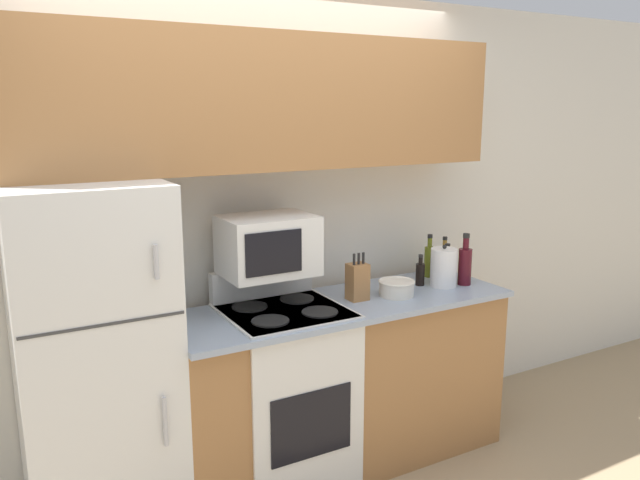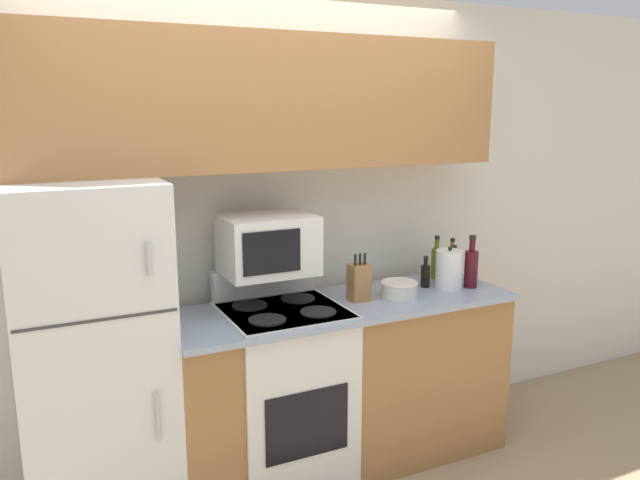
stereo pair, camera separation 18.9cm
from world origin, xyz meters
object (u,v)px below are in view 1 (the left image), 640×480
(bottle_olive_oil, at_px, (429,260))
(bottle_vinegar, at_px, (444,260))
(microwave, at_px, (268,245))
(bottle_cooking_spray, at_px, (447,266))
(bottle_soy_sauce, at_px, (420,273))
(bowl, at_px, (397,288))
(knife_block, at_px, (357,281))
(bottle_wine_red, at_px, (465,265))
(kettle, at_px, (444,267))
(refrigerator, at_px, (96,367))
(stove, at_px, (285,394))

(bottle_olive_oil, relative_size, bottle_vinegar, 1.08)
(microwave, height_order, bottle_cooking_spray, microwave)
(bottle_soy_sauce, bearing_deg, bowl, -157.24)
(knife_block, bearing_deg, bowl, -11.26)
(bottle_wine_red, bearing_deg, knife_block, 175.19)
(microwave, bearing_deg, bottle_cooking_spray, -2.37)
(bottle_soy_sauce, height_order, bottle_vinegar, bottle_vinegar)
(bowl, distance_m, bottle_olive_oil, 0.46)
(knife_block, relative_size, kettle, 1.05)
(refrigerator, distance_m, stove, 0.96)
(knife_block, height_order, bowl, knife_block)
(stove, xyz_separation_m, microwave, (-0.03, 0.10, 0.77))
(bottle_vinegar, bearing_deg, kettle, -131.12)
(refrigerator, height_order, kettle, refrigerator)
(bottle_cooking_spray, bearing_deg, bowl, -165.82)
(bowl, xyz_separation_m, bottle_vinegar, (0.50, 0.20, 0.05))
(stove, relative_size, bottle_olive_oil, 4.26)
(bottle_vinegar, bearing_deg, knife_block, -167.89)
(bowl, relative_size, bottle_vinegar, 0.84)
(bottle_vinegar, xyz_separation_m, bottle_wine_red, (-0.03, -0.21, 0.02))
(bowl, relative_size, bottle_olive_oil, 0.77)
(refrigerator, xyz_separation_m, stove, (0.90, -0.04, -0.33))
(microwave, xyz_separation_m, bottle_cooking_spray, (1.13, -0.05, -0.24))
(bottle_cooking_spray, relative_size, bottle_wine_red, 0.73)
(bowl, height_order, bottle_wine_red, bottle_wine_red)
(bowl, xyz_separation_m, bottle_wine_red, (0.47, -0.01, 0.07))
(kettle, bearing_deg, bottle_soy_sauce, 142.14)
(refrigerator, height_order, bottle_vinegar, refrigerator)
(bottle_cooking_spray, bearing_deg, kettle, -138.08)
(bottle_soy_sauce, distance_m, bottle_vinegar, 0.28)
(stove, bearing_deg, refrigerator, 177.17)
(bottle_olive_oil, distance_m, bottle_soy_sauce, 0.21)
(knife_block, bearing_deg, bottle_soy_sauce, 6.91)
(microwave, bearing_deg, bottle_vinegar, 1.93)
(bottle_olive_oil, xyz_separation_m, bottle_cooking_spray, (0.04, -0.11, -0.02))
(bowl, relative_size, bottle_cooking_spray, 0.91)
(stove, relative_size, kettle, 4.56)
(bowl, bearing_deg, microwave, 166.90)
(bottle_vinegar, bearing_deg, bottle_cooking_spray, -121.64)
(bottle_soy_sauce, bearing_deg, microwave, 176.35)
(bottle_olive_oil, bearing_deg, bottle_vinegar, -12.92)
(stove, xyz_separation_m, bottle_wine_red, (1.12, -0.07, 0.57))
(bottle_cooking_spray, xyz_separation_m, kettle, (-0.10, -0.09, 0.02))
(bottle_soy_sauce, xyz_separation_m, kettle, (0.10, -0.08, 0.04))
(refrigerator, distance_m, bowl, 1.57)
(bottle_wine_red, distance_m, kettle, 0.13)
(microwave, xyz_separation_m, bottle_soy_sauce, (0.93, -0.06, -0.25))
(refrigerator, bearing_deg, bottle_wine_red, -3.20)
(bowl, bearing_deg, bottle_olive_oil, 28.87)
(bottle_cooking_spray, bearing_deg, knife_block, -174.17)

